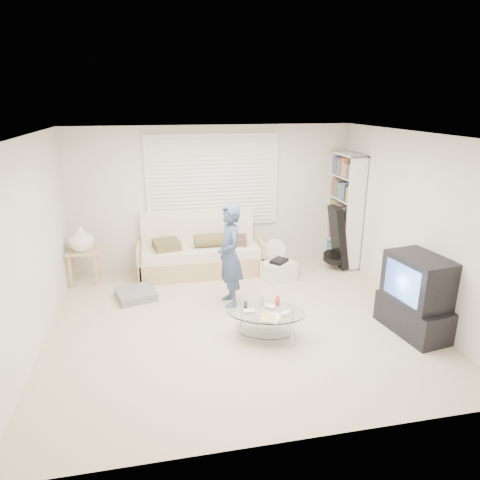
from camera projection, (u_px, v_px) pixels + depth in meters
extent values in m
plane|color=#C1B096|center=(237.00, 320.00, 5.90)|extent=(5.00, 5.00, 0.00)
cube|color=silver|center=(213.00, 197.00, 7.61)|extent=(5.00, 0.02, 2.50)
cube|color=silver|center=(291.00, 317.00, 3.42)|extent=(5.00, 0.02, 2.50)
cube|color=silver|center=(30.00, 247.00, 5.04)|extent=(0.02, 4.50, 2.50)
cube|color=silver|center=(412.00, 224.00, 5.98)|extent=(0.02, 4.50, 2.50)
cube|color=white|center=(237.00, 135.00, 5.12)|extent=(5.00, 4.50, 0.02)
cube|color=white|center=(213.00, 181.00, 7.49)|extent=(2.32, 0.06, 1.62)
cube|color=black|center=(213.00, 181.00, 7.47)|extent=(2.20, 0.01, 1.50)
cube|color=silver|center=(213.00, 181.00, 7.45)|extent=(2.16, 0.04, 1.50)
cube|color=silver|center=(213.00, 181.00, 7.47)|extent=(2.32, 0.08, 1.62)
cube|color=tan|center=(201.00, 264.00, 7.50)|extent=(2.08, 0.83, 0.33)
cube|color=#F0E1C9|center=(200.00, 251.00, 7.40)|extent=(2.00, 0.77, 0.17)
cube|color=#F0E1C9|center=(198.00, 228.00, 7.63)|extent=(2.00, 0.23, 0.64)
cube|color=tan|center=(140.00, 261.00, 7.26)|extent=(0.06, 0.83, 0.58)
cube|color=tan|center=(258.00, 253.00, 7.66)|extent=(0.06, 0.83, 0.58)
cube|color=brown|center=(167.00, 245.00, 7.22)|extent=(0.49, 0.49, 0.15)
cylinder|color=brown|center=(209.00, 240.00, 7.31)|extent=(0.52, 0.23, 0.23)
cube|color=#4D3926|center=(236.00, 240.00, 7.48)|extent=(0.43, 0.43, 0.12)
cube|color=slate|center=(136.00, 294.00, 6.56)|extent=(0.68, 0.68, 0.12)
cube|color=tan|center=(83.00, 251.00, 6.96)|extent=(0.50, 0.40, 0.04)
cube|color=tan|center=(71.00, 272.00, 6.87)|extent=(0.04, 0.04, 0.54)
cube|color=tan|center=(97.00, 270.00, 6.94)|extent=(0.04, 0.04, 0.54)
cube|color=tan|center=(74.00, 265.00, 7.15)|extent=(0.04, 0.04, 0.54)
cube|color=tan|center=(99.00, 263.00, 7.22)|extent=(0.04, 0.04, 0.54)
imported|color=white|center=(81.00, 238.00, 6.89)|extent=(0.40, 0.40, 0.42)
cube|color=white|center=(345.00, 210.00, 7.69)|extent=(0.32, 0.85, 2.02)
cube|color=black|center=(338.00, 237.00, 7.55)|extent=(0.32, 0.41, 1.13)
cylinder|color=black|center=(334.00, 257.00, 7.66)|extent=(0.41, 0.42, 0.18)
cylinder|color=white|center=(274.00, 272.00, 7.53)|extent=(0.25, 0.25, 0.03)
cylinder|color=white|center=(274.00, 263.00, 7.48)|extent=(0.04, 0.04, 0.32)
cylinder|color=white|center=(274.00, 249.00, 7.40)|extent=(0.38, 0.13, 0.38)
cylinder|color=white|center=(274.00, 249.00, 7.40)|extent=(0.10, 0.06, 0.10)
cube|color=white|center=(279.00, 271.00, 7.20)|extent=(0.61, 0.51, 0.31)
cube|color=black|center=(279.00, 261.00, 7.15)|extent=(0.35, 0.35, 0.05)
cube|color=black|center=(413.00, 316.00, 5.57)|extent=(0.65, 1.03, 0.43)
cube|color=black|center=(419.00, 280.00, 5.41)|extent=(0.65, 0.87, 0.62)
cube|color=#5D8DDB|center=(402.00, 282.00, 5.33)|extent=(0.11, 0.61, 0.47)
ellipsoid|color=silver|center=(266.00, 312.00, 5.38)|extent=(1.15, 0.94, 0.02)
ellipsoid|color=silver|center=(265.00, 329.00, 5.46)|extent=(0.88, 0.72, 0.01)
cylinder|color=silver|center=(236.00, 331.00, 5.31)|extent=(0.03, 0.03, 0.34)
cylinder|color=silver|center=(292.00, 335.00, 5.20)|extent=(0.03, 0.03, 0.34)
cylinder|color=silver|center=(241.00, 316.00, 5.68)|extent=(0.03, 0.03, 0.34)
cylinder|color=silver|center=(293.00, 320.00, 5.58)|extent=(0.03, 0.03, 0.34)
cube|color=white|center=(249.00, 311.00, 5.34)|extent=(0.14, 0.10, 0.04)
cube|color=white|center=(270.00, 307.00, 5.45)|extent=(0.16, 0.16, 0.04)
cube|color=white|center=(286.00, 313.00, 5.29)|extent=(0.16, 0.16, 0.04)
cylinder|color=silver|center=(261.00, 301.00, 5.53)|extent=(0.06, 0.06, 0.11)
cylinder|color=#E35A3C|center=(277.00, 301.00, 5.51)|extent=(0.06, 0.06, 0.12)
cube|color=black|center=(246.00, 305.00, 5.52)|extent=(0.08, 0.16, 0.02)
cube|color=white|center=(272.00, 318.00, 5.21)|extent=(0.31, 0.33, 0.01)
cube|color=tan|center=(268.00, 317.00, 5.20)|extent=(0.24, 0.28, 0.01)
imported|color=#36526C|center=(230.00, 256.00, 6.16)|extent=(0.42, 0.59, 1.52)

